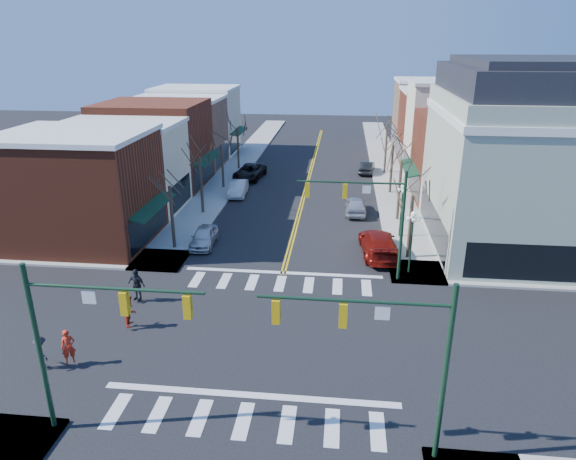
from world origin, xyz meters
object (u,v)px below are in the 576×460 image
(car_right_mid, at_px, (356,205))
(lamppost_corner, at_px, (412,232))
(lamppost_midblock, at_px, (402,201))
(pedestrian_dark_b, at_px, (41,351))
(car_right_near, at_px, (379,244))
(pedestrian_red_b, at_px, (130,310))
(car_right_far, at_px, (367,167))
(pedestrian_dark_a, at_px, (136,284))
(car_left_near, at_px, (204,237))
(pedestrian_red_a, at_px, (68,347))
(car_left_mid, at_px, (238,188))
(victorian_corner, at_px, (527,157))
(car_left_far, at_px, (250,172))

(car_right_mid, bearing_deg, lamppost_corner, 105.07)
(lamppost_midblock, xyz_separation_m, pedestrian_dark_b, (-18.20, -18.71, -2.05))
(car_right_near, bearing_deg, pedestrian_red_b, 34.53)
(car_right_far, height_order, pedestrian_dark_a, pedestrian_dark_a)
(car_left_near, distance_m, car_right_far, 26.29)
(pedestrian_red_a, relative_size, pedestrian_red_b, 0.99)
(car_left_mid, distance_m, pedestrian_dark_b, 28.66)
(car_left_near, relative_size, car_right_far, 0.99)
(car_left_near, xyz_separation_m, pedestrian_dark_b, (-3.60, -15.56, 0.22))
(car_right_mid, relative_size, pedestrian_dark_a, 2.30)
(pedestrian_red_b, xyz_separation_m, pedestrian_dark_b, (-2.70, -3.94, -0.11))
(car_left_mid, relative_size, pedestrian_red_b, 2.48)
(car_right_mid, bearing_deg, pedestrian_red_a, 59.67)
(lamppost_midblock, relative_size, car_right_far, 1.05)
(lamppost_midblock, distance_m, car_left_mid, 17.68)
(car_right_mid, bearing_deg, car_right_far, -96.23)
(victorian_corner, relative_size, car_left_mid, 3.29)
(lamppost_corner, xyz_separation_m, car_left_far, (-14.60, 22.54, -2.18))
(victorian_corner, bearing_deg, car_right_near, -163.29)
(car_left_far, bearing_deg, car_right_near, -50.09)
(victorian_corner, xyz_separation_m, car_right_far, (-10.10, 20.31, -5.98))
(lamppost_corner, height_order, pedestrian_red_a, lamppost_corner)
(car_left_near, height_order, pedestrian_red_a, pedestrian_red_a)
(car_right_mid, distance_m, car_right_far, 14.43)
(lamppost_midblock, distance_m, pedestrian_dark_a, 20.28)
(pedestrian_red_a, xyz_separation_m, pedestrian_dark_a, (0.81, 6.34, 0.11))
(car_right_mid, bearing_deg, pedestrian_red_b, 58.59)
(lamppost_corner, height_order, car_right_mid, lamppost_corner)
(car_right_mid, relative_size, pedestrian_red_b, 2.55)
(pedestrian_dark_a, bearing_deg, car_right_mid, 70.95)
(car_left_mid, bearing_deg, lamppost_midblock, -36.76)
(car_right_far, bearing_deg, pedestrian_red_b, 76.28)
(lamppost_corner, relative_size, car_right_near, 0.73)
(victorian_corner, bearing_deg, pedestrian_dark_b, -145.50)
(car_left_near, relative_size, car_right_mid, 0.91)
(car_left_near, relative_size, pedestrian_dark_b, 2.65)
(pedestrian_dark_b, bearing_deg, pedestrian_red_a, -124.55)
(car_left_mid, height_order, pedestrian_red_a, pedestrian_red_a)
(car_left_mid, xyz_separation_m, pedestrian_dark_b, (-3.60, -28.43, 0.20))
(car_right_far, bearing_deg, lamppost_corner, 101.80)
(car_left_mid, height_order, car_right_mid, car_right_mid)
(car_left_near, distance_m, pedestrian_red_b, 11.66)
(pedestrian_dark_a, relative_size, pedestrian_dark_b, 1.26)
(car_right_mid, height_order, pedestrian_red_a, pedestrian_red_a)
(car_left_mid, xyz_separation_m, car_right_near, (12.80, -13.25, 0.15))
(pedestrian_dark_a, bearing_deg, car_right_far, 83.09)
(car_right_mid, height_order, pedestrian_dark_b, pedestrian_dark_b)
(pedestrian_red_a, bearing_deg, car_right_near, 11.28)
(victorian_corner, height_order, car_right_near, victorian_corner)
(pedestrian_red_b, height_order, pedestrian_dark_b, pedestrian_red_b)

